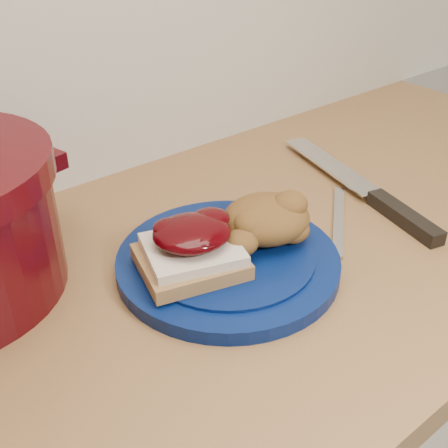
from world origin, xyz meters
TOP-DOWN VIEW (x-y plane):
  - plate at (0.02, 1.49)m, footprint 0.35×0.35m
  - sandwich at (-0.03, 1.49)m, footprint 0.14×0.13m
  - stuffing_mound at (0.07, 1.48)m, footprint 0.14×0.13m
  - chef_knife at (0.28, 1.46)m, footprint 0.11×0.35m
  - butter_knife at (0.20, 1.47)m, footprint 0.15×0.13m

SIDE VIEW (x-z plane):
  - butter_knife at x=0.20m, z-range 0.90..0.91m
  - plate at x=0.02m, z-range 0.90..0.92m
  - chef_knife at x=0.28m, z-range 0.90..0.92m
  - sandwich at x=-0.03m, z-range 0.92..0.98m
  - stuffing_mound at x=0.07m, z-range 0.92..0.98m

